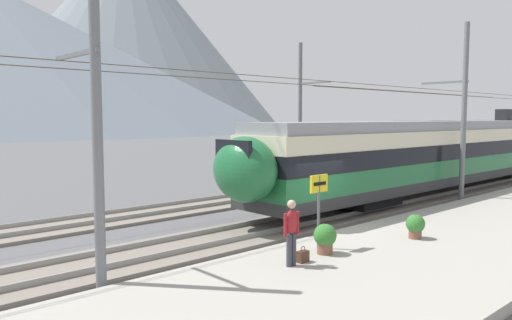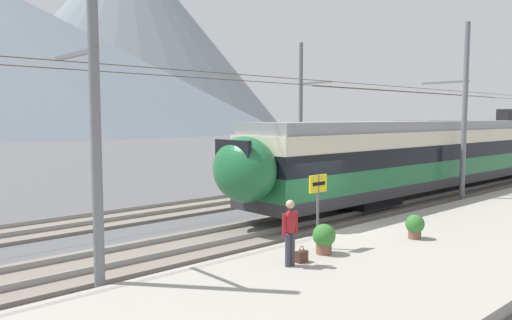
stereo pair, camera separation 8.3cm
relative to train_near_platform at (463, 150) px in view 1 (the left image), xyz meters
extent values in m
plane|color=#565659|center=(-13.91, -1.58, -2.23)|extent=(400.00, 400.00, 0.00)
cube|color=#A39E93|center=(-13.91, -5.54, -2.09)|extent=(120.00, 6.45, 0.29)
cube|color=slate|center=(-13.91, 0.00, -2.17)|extent=(120.00, 3.00, 0.12)
cube|color=gray|center=(-13.91, -0.72, -2.03)|extent=(120.00, 0.07, 0.16)
cube|color=gray|center=(-13.91, 0.72, -2.03)|extent=(120.00, 0.07, 0.16)
cube|color=slate|center=(-13.91, 5.44, -2.17)|extent=(120.00, 3.00, 0.12)
cube|color=gray|center=(-13.91, 4.73, -2.03)|extent=(120.00, 0.07, 0.16)
cube|color=gray|center=(-13.91, 6.16, -2.03)|extent=(120.00, 0.07, 0.16)
cube|color=#2D2D30|center=(0.59, 0.00, -1.31)|extent=(32.37, 2.84, 0.45)
cube|color=#1E6638|center=(0.59, 0.00, -0.66)|extent=(32.37, 2.84, 0.85)
cube|color=black|center=(0.59, 0.00, 0.14)|extent=(32.37, 2.88, 0.75)
cube|color=beige|center=(0.59, 0.00, 0.84)|extent=(32.37, 2.84, 0.65)
cube|color=gray|center=(0.59, 0.00, 1.39)|extent=(32.07, 2.64, 0.45)
cube|color=black|center=(-9.44, 0.00, -1.74)|extent=(2.80, 2.27, 0.42)
ellipsoid|color=#1E6638|center=(-16.14, 0.00, 0.04)|extent=(1.80, 2.61, 2.25)
cube|color=black|center=(-16.64, 0.00, 0.47)|extent=(0.16, 1.70, 1.19)
cube|color=black|center=(5.45, 0.00, 1.97)|extent=(0.90, 0.70, 0.70)
cube|color=#2D2D30|center=(16.14, 5.44, -1.31)|extent=(25.19, 2.92, 0.45)
cube|color=red|center=(16.14, 5.44, -0.66)|extent=(25.19, 2.92, 0.85)
cube|color=black|center=(16.14, 5.44, 0.14)|extent=(25.19, 2.96, 0.75)
cube|color=white|center=(16.14, 5.44, 0.84)|extent=(25.19, 2.92, 0.65)
cube|color=gray|center=(16.14, 5.44, 1.39)|extent=(24.89, 2.72, 0.45)
cube|color=black|center=(8.33, 5.44, -1.74)|extent=(2.80, 2.34, 0.42)
ellipsoid|color=red|center=(2.99, 5.44, 0.04)|extent=(1.80, 2.69, 2.25)
cube|color=black|center=(2.49, 5.44, 0.47)|extent=(0.16, 1.75, 1.19)
cube|color=black|center=(19.92, 5.44, 1.97)|extent=(0.90, 0.70, 0.70)
cylinder|color=slate|center=(-22.23, -2.02, 1.28)|extent=(0.24, 0.24, 7.03)
cube|color=slate|center=(-22.23, -1.01, 3.27)|extent=(0.10, 2.32, 0.10)
cylinder|color=#473823|center=(-22.23, 0.00, 3.02)|extent=(44.76, 0.02, 0.02)
cylinder|color=slate|center=(-4.38, -2.02, 1.96)|extent=(0.24, 0.24, 8.39)
cube|color=slate|center=(-4.38, -1.01, 3.46)|extent=(0.10, 2.32, 0.10)
cylinder|color=#473823|center=(-4.38, 0.00, 3.21)|extent=(44.76, 0.02, 0.02)
cylinder|color=slate|center=(-5.18, 7.56, 1.98)|extent=(0.24, 0.24, 8.43)
cube|color=slate|center=(-5.18, 6.50, 3.80)|extent=(0.10, 2.41, 0.10)
cylinder|color=#473823|center=(-5.18, 5.44, 3.55)|extent=(44.76, 0.02, 0.02)
cylinder|color=#59595B|center=(-16.34, -3.44, -0.88)|extent=(0.08, 0.08, 2.12)
cube|color=yellow|center=(-16.34, -3.44, -0.07)|extent=(0.70, 0.06, 0.50)
cube|color=black|center=(-16.34, -3.47, -0.07)|extent=(0.52, 0.01, 0.10)
cylinder|color=#383842|center=(-18.21, -4.08, -1.53)|extent=(0.14, 0.14, 0.82)
cylinder|color=#383842|center=(-18.05, -4.08, -1.53)|extent=(0.14, 0.14, 0.82)
ellipsoid|color=maroon|center=(-18.13, -4.08, -0.81)|extent=(0.36, 0.22, 0.62)
sphere|color=tan|center=(-18.13, -4.08, -0.36)|extent=(0.22, 0.22, 0.22)
cylinder|color=maroon|center=(-18.35, -4.08, -0.86)|extent=(0.09, 0.09, 0.58)
cylinder|color=maroon|center=(-17.91, -4.08, -0.86)|extent=(0.09, 0.09, 0.58)
cube|color=#472D1E|center=(-17.68, -4.06, -1.79)|extent=(0.32, 0.18, 0.30)
torus|color=#472D1E|center=(-17.68, -4.06, -1.59)|extent=(0.16, 0.02, 0.16)
cylinder|color=brown|center=(-13.22, -4.70, -1.80)|extent=(0.39, 0.39, 0.29)
sphere|color=#33752D|center=(-13.22, -4.70, -1.48)|extent=(0.58, 0.58, 0.58)
sphere|color=purple|center=(-13.22, -4.70, -1.35)|extent=(0.32, 0.32, 0.32)
cylinder|color=brown|center=(-16.64, -3.93, -1.78)|extent=(0.43, 0.43, 0.33)
sphere|color=#33752D|center=(-16.64, -3.93, -1.43)|extent=(0.63, 0.63, 0.63)
sphere|color=#DB5193|center=(-16.64, -3.93, -1.28)|extent=(0.35, 0.35, 0.35)
cone|color=slate|center=(94.18, 217.40, 44.70)|extent=(153.15, 153.15, 93.87)
camera|label=1|loc=(-26.99, -12.47, 1.80)|focal=34.59mm
camera|label=2|loc=(-26.93, -12.53, 1.80)|focal=34.59mm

